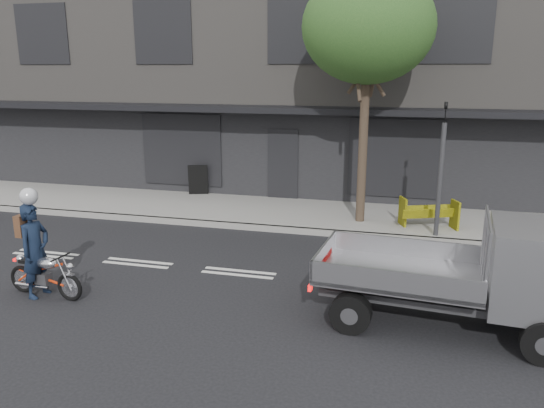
{
  "coord_description": "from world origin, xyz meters",
  "views": [
    {
      "loc": [
        3.34,
        -10.17,
        4.3
      ],
      "look_at": [
        0.61,
        0.5,
        1.45
      ],
      "focal_mm": 35.0,
      "sensor_mm": 36.0,
      "label": 1
    }
  ],
  "objects_px": {
    "motorcycle": "(45,274)",
    "sandwich_board": "(198,180)",
    "flatbed_ute": "(513,270)",
    "traffic_light_pole": "(440,177)",
    "construction_barrier": "(429,215)",
    "rider": "(35,251)",
    "street_tree": "(368,28)"
  },
  "relations": [
    {
      "from": "motorcycle",
      "to": "construction_barrier",
      "type": "bearing_deg",
      "value": 45.02
    },
    {
      "from": "construction_barrier",
      "to": "flatbed_ute",
      "type": "bearing_deg",
      "value": -78.23
    },
    {
      "from": "construction_barrier",
      "to": "sandwich_board",
      "type": "bearing_deg",
      "value": 163.58
    },
    {
      "from": "motorcycle",
      "to": "rider",
      "type": "bearing_deg",
      "value": -173.95
    },
    {
      "from": "traffic_light_pole",
      "to": "rider",
      "type": "distance_m",
      "value": 9.35
    },
    {
      "from": "traffic_light_pole",
      "to": "sandwich_board",
      "type": "height_order",
      "value": "traffic_light_pole"
    },
    {
      "from": "street_tree",
      "to": "construction_barrier",
      "type": "distance_m",
      "value": 5.08
    },
    {
      "from": "traffic_light_pole",
      "to": "motorcycle",
      "type": "distance_m",
      "value": 9.27
    },
    {
      "from": "construction_barrier",
      "to": "rider",
      "type": "bearing_deg",
      "value": -141.62
    },
    {
      "from": "traffic_light_pole",
      "to": "construction_barrier",
      "type": "height_order",
      "value": "traffic_light_pole"
    },
    {
      "from": "motorcycle",
      "to": "construction_barrier",
      "type": "height_order",
      "value": "construction_barrier"
    },
    {
      "from": "traffic_light_pole",
      "to": "flatbed_ute",
      "type": "relative_size",
      "value": 0.79
    },
    {
      "from": "street_tree",
      "to": "flatbed_ute",
      "type": "distance_m",
      "value": 7.63
    },
    {
      "from": "traffic_light_pole",
      "to": "construction_barrier",
      "type": "xyz_separation_m",
      "value": [
        -0.18,
        0.48,
        -1.1
      ]
    },
    {
      "from": "motorcycle",
      "to": "flatbed_ute",
      "type": "height_order",
      "value": "flatbed_ute"
    },
    {
      "from": "traffic_light_pole",
      "to": "sandwich_board",
      "type": "distance_m",
      "value": 8.05
    },
    {
      "from": "motorcycle",
      "to": "sandwich_board",
      "type": "bearing_deg",
      "value": 96.73
    },
    {
      "from": "motorcycle",
      "to": "flatbed_ute",
      "type": "distance_m",
      "value": 8.42
    },
    {
      "from": "construction_barrier",
      "to": "motorcycle",
      "type": "bearing_deg",
      "value": -141.05
    },
    {
      "from": "flatbed_ute",
      "to": "sandwich_board",
      "type": "height_order",
      "value": "flatbed_ute"
    },
    {
      "from": "traffic_light_pole",
      "to": "flatbed_ute",
      "type": "distance_m",
      "value": 4.96
    },
    {
      "from": "street_tree",
      "to": "flatbed_ute",
      "type": "bearing_deg",
      "value": -62.82
    },
    {
      "from": "traffic_light_pole",
      "to": "motorcycle",
      "type": "height_order",
      "value": "traffic_light_pole"
    },
    {
      "from": "flatbed_ute",
      "to": "sandwich_board",
      "type": "distance_m",
      "value": 11.32
    },
    {
      "from": "rider",
      "to": "motorcycle",
      "type": "bearing_deg",
      "value": -83.95
    },
    {
      "from": "street_tree",
      "to": "flatbed_ute",
      "type": "relative_size",
      "value": 1.52
    },
    {
      "from": "traffic_light_pole",
      "to": "construction_barrier",
      "type": "bearing_deg",
      "value": 110.98
    },
    {
      "from": "street_tree",
      "to": "traffic_light_pole",
      "type": "bearing_deg",
      "value": -23.03
    },
    {
      "from": "rider",
      "to": "flatbed_ute",
      "type": "xyz_separation_m",
      "value": [
        8.52,
        0.54,
        0.22
      ]
    },
    {
      "from": "rider",
      "to": "construction_barrier",
      "type": "distance_m",
      "value": 9.46
    },
    {
      "from": "rider",
      "to": "street_tree",
      "type": "bearing_deg",
      "value": -35.81
    },
    {
      "from": "street_tree",
      "to": "motorcycle",
      "type": "xyz_separation_m",
      "value": [
        -5.45,
        -6.24,
        -4.83
      ]
    }
  ]
}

